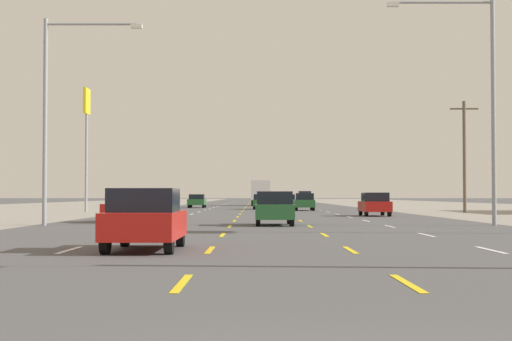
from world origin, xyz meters
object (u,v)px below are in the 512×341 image
at_px(suv_far_right_distant_c, 303,197).
at_px(pole_sign_left_row_2, 85,119).
at_px(sedan_inner_right_distant_a, 291,201).
at_px(streetlight_left_row_0, 54,104).
at_px(sedan_far_left_mid, 124,207).
at_px(streetlight_right_row_0, 480,92).
at_px(sedan_far_left_farthest, 195,201).
at_px(hatchback_inner_left_nearest, 143,219).
at_px(hatchback_inner_right_far, 302,202).
at_px(hatchback_center_turn_near, 272,208).
at_px(sedan_center_turn_farther, 260,201).
at_px(box_truck_center_turn_distant_b, 259,192).
at_px(hatchback_far_right_midfar, 373,204).

distance_m(suv_far_right_distant_c, pole_sign_left_row_2, 60.81).
height_order(sedan_inner_right_distant_a, streetlight_left_row_0, streetlight_left_row_0).
height_order(sedan_far_left_mid, streetlight_right_row_0, streetlight_right_row_0).
bearing_deg(sedan_far_left_mid, sedan_far_left_farthest, 89.69).
bearing_deg(streetlight_left_row_0, hatchback_inner_left_nearest, -68.67).
bearing_deg(hatchback_inner_right_far, hatchback_center_turn_near, -95.69).
distance_m(sedan_center_turn_farther, box_truck_center_turn_distant_b, 26.14).
xyz_separation_m(sedan_inner_right_distant_a, pole_sign_left_row_2, (-18.00, -26.31, 6.77)).
bearing_deg(hatchback_inner_right_far, hatchback_inner_left_nearest, -97.84).
distance_m(hatchback_inner_left_nearest, suv_far_right_distant_c, 102.06).
bearing_deg(suv_far_right_distant_c, hatchback_center_turn_near, -94.40).
height_order(hatchback_center_turn_near, hatchback_inner_right_far, same).
bearing_deg(hatchback_inner_left_nearest, streetlight_left_row_0, 111.33).
bearing_deg(sedan_far_left_farthest, hatchback_inner_left_nearest, -86.88).
distance_m(sedan_inner_right_distant_a, streetlight_right_row_0, 55.66).
distance_m(box_truck_center_turn_distant_b, pole_sign_left_row_2, 42.01).
bearing_deg(sedan_far_left_farthest, hatchback_inner_right_far, -55.84).
xyz_separation_m(hatchback_inner_left_nearest, streetlight_left_row_0, (-6.31, 16.16, 4.72)).
bearing_deg(streetlight_left_row_0, pole_sign_left_row_2, 99.33).
height_order(hatchback_inner_left_nearest, pole_sign_left_row_2, pole_sign_left_row_2).
relative_size(hatchback_far_right_midfar, sedan_far_left_farthest, 0.87).
xyz_separation_m(hatchback_inner_right_far, streetlight_left_row_0, (-13.34, -34.93, 4.72)).
relative_size(hatchback_inner_right_far, pole_sign_left_row_2, 0.39).
height_order(box_truck_center_turn_distant_b, pole_sign_left_row_2, pole_sign_left_row_2).
height_order(hatchback_inner_left_nearest, box_truck_center_turn_distant_b, box_truck_center_turn_distant_b).
bearing_deg(sedan_center_turn_farther, sedan_inner_right_distant_a, 74.85).
height_order(hatchback_center_turn_near, pole_sign_left_row_2, pole_sign_left_row_2).
xyz_separation_m(hatchback_far_right_midfar, streetlight_left_row_0, (-16.86, -16.43, 4.72)).
distance_m(hatchback_inner_right_far, suv_far_right_distant_c, 50.56).
distance_m(hatchback_inner_left_nearest, sedan_far_left_farthest, 66.92).
bearing_deg(hatchback_far_right_midfar, sedan_center_turn_farther, 105.91).
height_order(hatchback_far_right_midfar, sedan_far_left_farthest, hatchback_far_right_midfar).
xyz_separation_m(hatchback_inner_right_far, sedan_far_left_farthest, (-10.68, 15.73, -0.03)).
bearing_deg(box_truck_center_turn_distant_b, streetlight_right_row_0, -81.89).
relative_size(sedan_far_left_mid, streetlight_left_row_0, 0.48).
height_order(sedan_far_left_farthest, streetlight_right_row_0, streetlight_right_row_0).
bearing_deg(sedan_inner_right_distant_a, suv_far_right_distant_c, 84.04).
bearing_deg(hatchback_inner_left_nearest, sedan_far_left_farthest, 93.12).
bearing_deg(suv_far_right_distant_c, sedan_inner_right_distant_a, -95.96).
bearing_deg(pole_sign_left_row_2, box_truck_center_turn_distant_b, 69.80).
bearing_deg(sedan_center_turn_farther, pole_sign_left_row_2, -138.00).
xyz_separation_m(sedan_inner_right_distant_a, box_truck_center_turn_distant_b, (-3.63, 12.75, 1.08)).
relative_size(hatchback_center_turn_near, sedan_inner_right_distant_a, 0.87).
bearing_deg(sedan_center_turn_farther, hatchback_center_turn_near, -89.67).
relative_size(sedan_far_left_farthest, suv_far_right_distant_c, 0.92).
bearing_deg(pole_sign_left_row_2, hatchback_far_right_midfar, -29.74).
distance_m(sedan_center_turn_farther, suv_far_right_distant_c, 44.22).
distance_m(sedan_far_left_mid, pole_sign_left_row_2, 25.97).
height_order(sedan_center_turn_farther, pole_sign_left_row_2, pole_sign_left_row_2).
xyz_separation_m(hatchback_inner_left_nearest, hatchback_center_turn_near, (3.59, 16.52, 0.00)).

